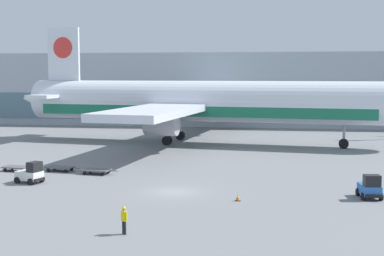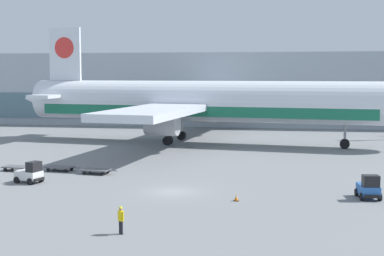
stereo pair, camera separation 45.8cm
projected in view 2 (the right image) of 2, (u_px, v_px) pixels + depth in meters
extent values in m
plane|color=slate|center=(173.00, 192.00, 45.27)|extent=(400.00, 400.00, 0.00)
cube|color=#9EA8B2|center=(213.00, 89.00, 108.48)|extent=(90.00, 18.00, 14.00)
cube|color=slate|center=(208.00, 107.00, 99.84)|extent=(88.20, 0.20, 4.90)
cylinder|color=silver|center=(202.00, 101.00, 76.45)|extent=(52.30, 12.93, 5.80)
cube|color=#196B4C|center=(202.00, 110.00, 76.58)|extent=(48.17, 12.24, 1.45)
cone|color=silver|center=(42.00, 99.00, 83.67)|extent=(7.08, 6.34, 5.51)
cube|color=silver|center=(65.00, 54.00, 81.83)|extent=(5.21, 1.15, 8.00)
cylinder|color=red|center=(65.00, 48.00, 81.73)|extent=(3.25, 0.99, 3.20)
cube|color=silver|center=(60.00, 95.00, 82.75)|extent=(5.36, 13.37, 0.50)
cube|color=silver|center=(185.00, 106.00, 77.24)|extent=(14.56, 48.65, 0.90)
cylinder|color=#9EA0A5|center=(162.00, 125.00, 67.79)|extent=(4.55, 3.35, 2.80)
cylinder|color=#9EA0A5|center=(203.00, 113.00, 87.05)|extent=(4.55, 3.35, 2.80)
cylinder|color=#9EA0A5|center=(345.00, 129.00, 71.30)|extent=(0.36, 0.36, 4.00)
cylinder|color=black|center=(345.00, 144.00, 71.50)|extent=(1.41, 1.07, 1.30)
cylinder|color=#9EA0A5|center=(168.00, 126.00, 74.89)|extent=(0.36, 0.36, 4.00)
cylinder|color=black|center=(168.00, 141.00, 75.09)|extent=(1.41, 1.07, 1.30)
cylinder|color=#9EA0A5|center=(181.00, 122.00, 81.01)|extent=(0.36, 0.36, 4.00)
cylinder|color=black|center=(181.00, 136.00, 81.21)|extent=(1.41, 1.07, 1.30)
cube|color=#2D66B7|center=(368.00, 190.00, 42.86)|extent=(1.61, 2.42, 0.80)
cube|color=black|center=(371.00, 181.00, 42.13)|extent=(1.32, 1.01, 0.90)
cube|color=black|center=(372.00, 197.00, 41.66)|extent=(1.27, 0.28, 0.24)
cylinder|color=black|center=(380.00, 197.00, 42.06)|extent=(0.29, 0.62, 0.60)
cylinder|color=black|center=(362.00, 197.00, 42.14)|extent=(0.29, 0.62, 0.60)
cylinder|color=black|center=(374.00, 192.00, 43.66)|extent=(0.29, 0.62, 0.60)
cylinder|color=black|center=(357.00, 192.00, 43.73)|extent=(0.29, 0.62, 0.60)
cube|color=silver|center=(29.00, 175.00, 49.05)|extent=(2.63, 2.06, 0.80)
cube|color=black|center=(34.00, 167.00, 48.68)|extent=(1.25, 1.46, 0.90)
cube|color=black|center=(39.00, 179.00, 48.53)|extent=(0.55, 1.25, 0.24)
cylinder|color=black|center=(41.00, 179.00, 49.35)|extent=(0.65, 0.42, 0.60)
cylinder|color=black|center=(30.00, 182.00, 48.11)|extent=(0.65, 0.42, 0.60)
cylinder|color=black|center=(28.00, 177.00, 50.08)|extent=(0.65, 0.42, 0.60)
cylinder|color=black|center=(17.00, 180.00, 48.83)|extent=(0.65, 0.42, 0.60)
cube|color=#56565B|center=(17.00, 167.00, 55.08)|extent=(2.97, 1.85, 0.12)
cube|color=#56565B|center=(33.00, 168.00, 54.58)|extent=(0.90, 0.19, 0.08)
cylinder|color=black|center=(29.00, 169.00, 55.45)|extent=(0.38, 0.19, 0.36)
cylinder|color=black|center=(22.00, 171.00, 54.23)|extent=(0.38, 0.19, 0.36)
cylinder|color=black|center=(12.00, 168.00, 55.98)|extent=(0.38, 0.19, 0.36)
cylinder|color=black|center=(5.00, 170.00, 54.76)|extent=(0.38, 0.19, 0.36)
cube|color=#56565B|center=(60.00, 167.00, 54.99)|extent=(2.97, 1.85, 0.12)
cube|color=#56565B|center=(76.00, 168.00, 54.49)|extent=(0.90, 0.19, 0.08)
cylinder|color=black|center=(71.00, 169.00, 55.36)|extent=(0.38, 0.19, 0.36)
cylinder|color=black|center=(65.00, 171.00, 54.14)|extent=(0.38, 0.19, 0.36)
cylinder|color=black|center=(55.00, 168.00, 55.89)|extent=(0.38, 0.19, 0.36)
cylinder|color=black|center=(48.00, 170.00, 54.67)|extent=(0.38, 0.19, 0.36)
cube|color=#56565B|center=(96.00, 170.00, 53.34)|extent=(2.97, 1.85, 0.12)
cube|color=#56565B|center=(113.00, 171.00, 52.84)|extent=(0.90, 0.19, 0.08)
cylinder|color=black|center=(108.00, 172.00, 53.71)|extent=(0.38, 0.19, 0.36)
cylinder|color=black|center=(102.00, 174.00, 52.49)|extent=(0.38, 0.19, 0.36)
cylinder|color=black|center=(90.00, 171.00, 54.23)|extent=(0.38, 0.19, 0.36)
cylinder|color=black|center=(84.00, 173.00, 53.01)|extent=(0.38, 0.19, 0.36)
cylinder|color=black|center=(120.00, 227.00, 33.33)|extent=(0.14, 0.14, 0.85)
cylinder|color=black|center=(122.00, 228.00, 33.18)|extent=(0.14, 0.14, 0.85)
cube|color=yellow|center=(121.00, 216.00, 33.18)|extent=(0.42, 0.40, 0.64)
cylinder|color=yellow|center=(119.00, 215.00, 33.35)|extent=(0.09, 0.09, 0.57)
cylinder|color=yellow|center=(123.00, 216.00, 32.99)|extent=(0.09, 0.09, 0.57)
sphere|color=tan|center=(121.00, 209.00, 33.13)|extent=(0.23, 0.23, 0.23)
sphere|color=yellow|center=(121.00, 208.00, 33.13)|extent=(0.22, 0.22, 0.22)
cube|color=black|center=(236.00, 201.00, 42.02)|extent=(0.40, 0.40, 0.04)
cone|color=orange|center=(236.00, 197.00, 41.99)|extent=(0.32, 0.32, 0.54)
cylinder|color=white|center=(236.00, 197.00, 41.99)|extent=(0.19, 0.19, 0.07)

